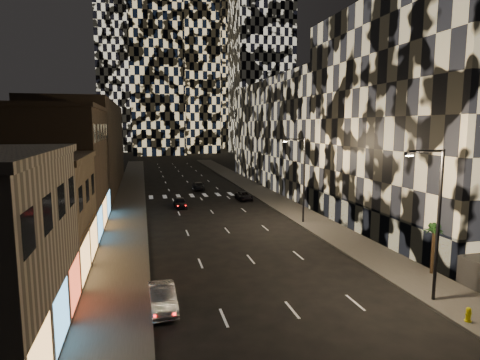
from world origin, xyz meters
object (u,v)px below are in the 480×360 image
streetlight_far (302,174)px  fire_hydrant (468,315)px  streetlight_near (435,215)px  car_silver_parked (163,298)px  car_dark_midlane (180,202)px  palm_tree (434,232)px  car_dark_rightlane (244,196)px  car_dark_oncoming (198,186)px

streetlight_far → fire_hydrant: bearing=-89.6°
streetlight_near → car_silver_parked: bearing=169.6°
streetlight_near → car_dark_midlane: (-11.85, 31.62, -4.71)m
car_dark_midlane → fire_hydrant: bearing=-70.8°
streetlight_far → fire_hydrant: (0.15, -22.76, -4.84)m
fire_hydrant → streetlight_near: bearing=93.0°
streetlight_near → streetlight_far: (0.00, 20.00, 0.00)m
palm_tree → car_dark_rightlane: bearing=100.6°
car_dark_oncoming → palm_tree: palm_tree is taller
car_dark_oncoming → palm_tree: 42.92m
car_dark_rightlane → palm_tree: 31.51m
streetlight_far → car_dark_rightlane: streetlight_far is taller
fire_hydrant → car_silver_parked: bearing=160.3°
car_silver_parked → palm_tree: (18.70, 0.85, 2.44)m
streetlight_far → streetlight_near: bearing=-90.0°
streetlight_near → car_silver_parked: (-15.55, 2.87, -4.68)m
car_dark_rightlane → palm_tree: (5.75, -30.88, 2.54)m
car_silver_parked → fire_hydrant: bearing=-22.2°
streetlight_near → palm_tree: streetlight_near is taller
car_dark_midlane → car_dark_oncoming: car_dark_oncoming is taller
car_dark_rightlane → fire_hydrant: bearing=-86.0°
streetlight_near → car_dark_midlane: bearing=110.6°
streetlight_near → car_dark_rightlane: streetlight_near is taller
car_dark_oncoming → fire_hydrant: car_dark_oncoming is taller
streetlight_near → car_silver_parked: 16.49m
car_dark_midlane → palm_tree: (15.00, -27.90, 2.46)m
streetlight_far → car_dark_rightlane: bearing=100.1°
fire_hydrant → palm_tree: bearing=65.1°
car_silver_parked → car_dark_oncoming: car_silver_parked is taller
car_silver_parked → streetlight_near: bearing=-13.0°
car_silver_parked → car_dark_oncoming: 43.06m
palm_tree → car_dark_midlane: bearing=118.3°
streetlight_near → car_dark_midlane: 34.09m
car_dark_rightlane → car_dark_oncoming: bearing=115.0°
car_dark_midlane → car_dark_rightlane: 9.72m
streetlight_far → car_dark_oncoming: bearing=106.8°
streetlight_far → palm_tree: (3.15, -16.29, -2.24)m
car_dark_oncoming → car_dark_rightlane: (5.01, -10.60, -0.08)m
car_dark_oncoming → palm_tree: size_ratio=1.25×
car_dark_rightlane → fire_hydrant: (2.75, -37.35, -0.06)m
car_dark_midlane → car_dark_rightlane: size_ratio=0.92×
car_dark_oncoming → palm_tree: bearing=109.4°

